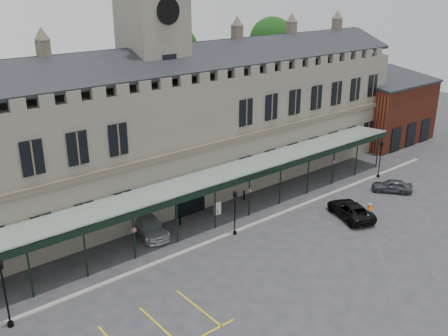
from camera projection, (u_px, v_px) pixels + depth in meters
ground at (273, 261)px, 38.63m from camera, size 140.00×140.00×0.00m
station_building at (158, 135)px, 47.82m from camera, size 60.00×10.36×17.30m
clock_tower at (154, 66)px, 45.54m from camera, size 5.60×5.60×24.80m
canopy at (213, 202)px, 43.16m from camera, size 50.00×4.10×4.30m
brick_annex at (386, 110)px, 66.79m from camera, size 12.40×8.36×9.23m
kerb at (228, 235)px, 42.57m from camera, size 60.00×0.40×0.12m
tree_behind_mid at (172, 51)px, 56.91m from camera, size 6.00×6.00×16.00m
tree_behind_right at (272, 41)px, 66.45m from camera, size 6.00×6.00×16.00m
lamp_post_left at (4, 287)px, 30.34m from camera, size 0.47×0.47×4.94m
lamp_post_mid at (235, 208)px, 41.92m from camera, size 0.39×0.39×4.10m
lamp_post_right at (380, 155)px, 54.31m from camera, size 0.41×0.41×4.31m
traffic_cone at (370, 205)px, 47.38m from camera, size 0.49×0.49×0.78m
sign_board at (218, 209)px, 46.08m from camera, size 0.74×0.18×1.26m
bollard_left at (180, 220)px, 44.18m from camera, size 0.17×0.17×0.96m
bollard_right at (244, 195)px, 49.30m from camera, size 0.17×0.17×0.98m
car_taxi at (149, 226)px, 42.59m from camera, size 3.07×5.54×1.52m
car_van at (350, 210)px, 45.59m from camera, size 4.12×5.83×1.48m
car_right_a at (392, 186)px, 51.10m from camera, size 3.69×4.13×1.36m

